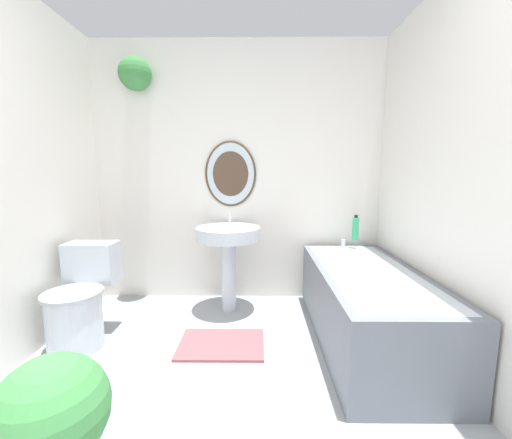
% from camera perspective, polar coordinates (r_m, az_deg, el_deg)
% --- Properties ---
extents(wall_back, '(2.78, 0.29, 2.40)m').
position_cam_1_polar(wall_back, '(3.00, -4.13, 9.13)').
color(wall_back, silver).
rests_on(wall_back, ground_plane).
extents(wall_right, '(0.06, 2.55, 2.40)m').
position_cam_1_polar(wall_right, '(2.11, 34.56, 6.72)').
color(wall_right, silver).
rests_on(wall_right, ground_plane).
extents(toilet, '(0.39, 0.57, 0.69)m').
position_cam_1_polar(toilet, '(2.62, -29.32, -12.91)').
color(toilet, silver).
rests_on(toilet, ground_plane).
extents(pedestal_sink, '(0.55, 0.55, 0.85)m').
position_cam_1_polar(pedestal_sink, '(2.73, -5.05, -4.33)').
color(pedestal_sink, silver).
rests_on(pedestal_sink, ground_plane).
extents(bathtub, '(0.69, 1.55, 0.61)m').
position_cam_1_polar(bathtub, '(2.46, 19.47, -14.30)').
color(bathtub, slate).
rests_on(bathtub, ground_plane).
extents(shampoo_bottle, '(0.06, 0.06, 0.23)m').
position_cam_1_polar(shampoo_bottle, '(2.98, 17.63, -1.54)').
color(shampoo_bottle, '#38B275').
rests_on(shampoo_bottle, bathtub).
extents(potted_plant, '(0.41, 0.41, 0.54)m').
position_cam_1_polar(potted_plant, '(1.57, -33.06, -28.13)').
color(potted_plant, silver).
rests_on(potted_plant, ground_plane).
extents(bath_mat, '(0.60, 0.41, 0.02)m').
position_cam_1_polar(bath_mat, '(2.40, -6.29, -21.62)').
color(bath_mat, '#934C51').
rests_on(bath_mat, ground_plane).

